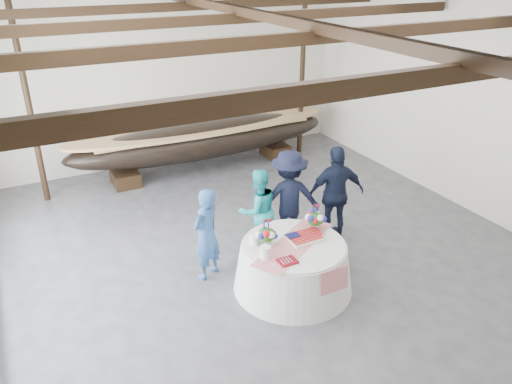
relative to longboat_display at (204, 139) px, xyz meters
name	(u,v)px	position (x,y,z in m)	size (l,w,h in m)	color
floor	(275,263)	(-0.53, -4.85, -0.86)	(10.00, 12.00, 0.01)	#3D3D42
wall_back	(167,80)	(-0.53, 1.15, 1.39)	(10.00, 0.02, 4.50)	silver
wall_right	(485,113)	(4.47, -4.85, 1.39)	(0.02, 12.00, 4.50)	silver
ceiling	(280,11)	(-0.53, -4.85, 3.64)	(10.00, 12.00, 0.01)	white
pavilion_structure	(255,38)	(-0.53, -4.02, 3.14)	(9.80, 11.76, 4.50)	black
longboat_display	(204,139)	(0.00, 0.00, 0.00)	(7.20, 1.44, 1.35)	black
banquet_table	(293,266)	(-0.62, -5.62, -0.42)	(2.06, 2.06, 0.88)	silver
tabletop_items	(290,232)	(-0.61, -5.47, 0.16)	(1.91, 1.44, 0.40)	red
guest_woman_blue	(206,234)	(-1.80, -4.62, 0.00)	(0.63, 0.41, 1.72)	#2B528A
guest_woman_teal	(258,210)	(-0.56, -4.19, -0.03)	(0.81, 0.63, 1.67)	#22ABB0
guest_man_left	(289,198)	(0.08, -4.24, 0.11)	(1.26, 0.73, 1.95)	black
guest_man_right	(336,194)	(0.99, -4.53, 0.13)	(1.16, 0.48, 1.99)	black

